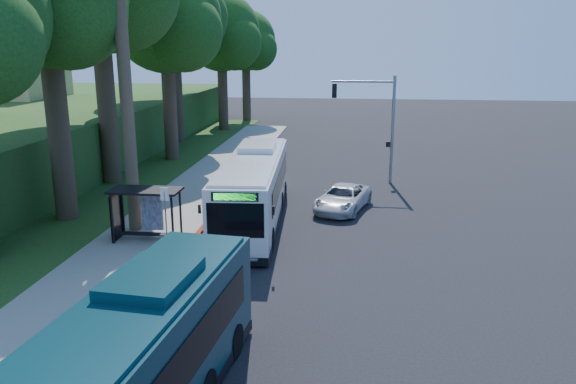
# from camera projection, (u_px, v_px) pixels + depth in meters

# --- Properties ---
(ground) EXTENTS (140.00, 140.00, 0.00)m
(ground) POSITION_uv_depth(u_px,v_px,m) (305.00, 228.00, 28.08)
(ground) COLOR black
(ground) RESTS_ON ground
(sidewalk) EXTENTS (4.50, 70.00, 0.12)m
(sidewalk) POSITION_uv_depth(u_px,v_px,m) (164.00, 221.00, 28.88)
(sidewalk) COLOR gray
(sidewalk) RESTS_ON ground
(red_curb) EXTENTS (0.25, 30.00, 0.13)m
(red_curb) POSITION_uv_depth(u_px,v_px,m) (184.00, 251.00, 24.78)
(red_curb) COLOR maroon
(red_curb) RESTS_ON ground
(grass_verge) EXTENTS (8.00, 70.00, 0.06)m
(grass_verge) POSITION_uv_depth(u_px,v_px,m) (100.00, 194.00, 34.33)
(grass_verge) COLOR #234719
(grass_verge) RESTS_ON ground
(bus_shelter) EXTENTS (3.20, 1.51, 2.55)m
(bus_shelter) POSITION_uv_depth(u_px,v_px,m) (142.00, 204.00, 25.69)
(bus_shelter) COLOR black
(bus_shelter) RESTS_ON ground
(stop_sign_pole) EXTENTS (0.35, 0.06, 3.17)m
(stop_sign_pole) POSITION_uv_depth(u_px,v_px,m) (166.00, 213.00, 23.35)
(stop_sign_pole) COLOR gray
(stop_sign_pole) RESTS_ON ground
(traffic_signal_pole) EXTENTS (4.10, 0.30, 7.00)m
(traffic_signal_pole) POSITION_uv_depth(u_px,v_px,m) (377.00, 116.00, 36.14)
(traffic_signal_pole) COLOR gray
(traffic_signal_pole) RESTS_ON ground
(tree_2) EXTENTS (8.82, 8.40, 15.12)m
(tree_2) POSITION_uv_depth(u_px,v_px,m) (167.00, 23.00, 42.10)
(tree_2) COLOR #382B1E
(tree_2) RESTS_ON ground
(tree_3) EXTENTS (10.08, 9.60, 17.28)m
(tree_3) POSITION_uv_depth(u_px,v_px,m) (173.00, 8.00, 49.62)
(tree_3) COLOR #382B1E
(tree_3) RESTS_ON ground
(tree_4) EXTENTS (8.40, 8.00, 14.14)m
(tree_4) POSITION_uv_depth(u_px,v_px,m) (222.00, 36.00, 57.60)
(tree_4) COLOR #382B1E
(tree_4) RESTS_ON ground
(tree_5) EXTENTS (7.35, 7.00, 12.86)m
(tree_5) POSITION_uv_depth(u_px,v_px,m) (246.00, 44.00, 65.37)
(tree_5) COLOR #382B1E
(tree_5) RESTS_ON ground
(white_bus) EXTENTS (3.38, 12.58, 3.71)m
(white_bus) POSITION_uv_depth(u_px,v_px,m) (254.00, 188.00, 28.59)
(white_bus) COLOR silver
(white_bus) RESTS_ON ground
(pickup) EXTENTS (3.50, 5.33, 1.36)m
(pickup) POSITION_uv_depth(u_px,v_px,m) (343.00, 198.00, 30.92)
(pickup) COLOR silver
(pickup) RESTS_ON ground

